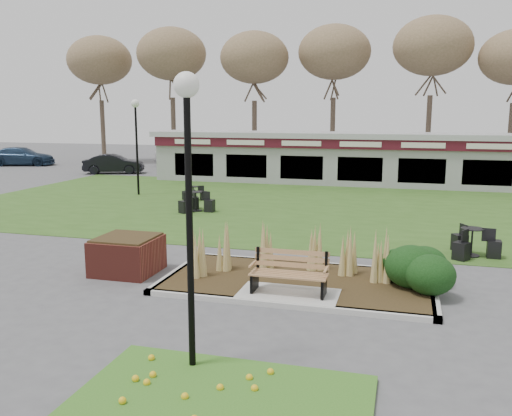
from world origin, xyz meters
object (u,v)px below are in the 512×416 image
(park_bench, at_px, (290,272))
(bistro_set_a, at_px, (194,196))
(food_pavilion, at_px, (362,158))
(car_black, at_px, (114,164))
(lamp_post_near_right, at_px, (188,158))
(bistro_set_b, at_px, (196,205))
(car_silver, at_px, (187,155))
(lamp_post_far_left, at_px, (136,126))
(car_blue, at_px, (22,156))
(bistro_set_c, at_px, (471,247))
(brick_planter, at_px, (127,255))

(park_bench, height_order, bistro_set_a, park_bench)
(food_pavilion, bearing_deg, car_black, 176.37)
(lamp_post_near_right, xyz_separation_m, bistro_set_b, (-5.10, 12.99, -3.11))
(lamp_post_near_right, distance_m, car_silver, 33.18)
(lamp_post_far_left, bearing_deg, park_bench, -50.90)
(lamp_post_near_right, xyz_separation_m, lamp_post_far_left, (-9.53, 16.46, -0.01))
(lamp_post_near_right, bearing_deg, lamp_post_far_left, 120.08)
(lamp_post_far_left, relative_size, car_blue, 0.97)
(car_black, bearing_deg, lamp_post_near_right, -166.86)
(bistro_set_a, distance_m, bistro_set_c, 13.26)
(brick_planter, relative_size, lamp_post_far_left, 0.32)
(brick_planter, bearing_deg, car_blue, 133.03)
(brick_planter, xyz_separation_m, food_pavilion, (4.40, 18.96, 1.00))
(lamp_post_near_right, bearing_deg, car_black, 122.37)
(lamp_post_near_right, height_order, car_silver, lamp_post_near_right)
(car_blue, bearing_deg, food_pavilion, -115.31)
(lamp_post_near_right, distance_m, car_black, 29.14)
(bistro_set_a, xyz_separation_m, car_blue, (-18.87, 12.02, 0.46))
(bistro_set_a, bearing_deg, lamp_post_far_left, 163.50)
(lamp_post_far_left, bearing_deg, food_pavilion, 34.14)
(bistro_set_a, distance_m, car_blue, 22.37)
(lamp_post_near_right, xyz_separation_m, car_silver, (-12.79, 30.50, -2.60))
(bistro_set_b, xyz_separation_m, car_black, (-10.43, 11.51, 0.35))
(park_bench, bearing_deg, food_pavilion, 90.00)
(food_pavilion, relative_size, bistro_set_c, 16.14)
(bistro_set_b, bearing_deg, car_black, 132.17)
(food_pavilion, distance_m, bistro_set_c, 15.61)
(bistro_set_a, height_order, bistro_set_c, bistro_set_c)
(brick_planter, distance_m, car_silver, 27.58)
(food_pavilion, xyz_separation_m, bistro_set_b, (-5.90, -10.47, -1.18))
(bistro_set_b, distance_m, car_blue, 24.68)
(park_bench, bearing_deg, bistro_set_b, 122.54)
(park_bench, height_order, brick_planter, park_bench)
(food_pavilion, xyz_separation_m, lamp_post_near_right, (-0.79, -23.46, 1.92))
(brick_planter, relative_size, bistro_set_c, 0.98)
(park_bench, height_order, lamp_post_far_left, lamp_post_far_left)
(park_bench, distance_m, food_pavilion, 19.73)
(bistro_set_b, xyz_separation_m, car_blue, (-19.97, 14.50, 0.40))
(food_pavilion, bearing_deg, lamp_post_far_left, -145.86)
(park_bench, bearing_deg, lamp_post_near_right, -101.96)
(food_pavilion, height_order, bistro_set_c, food_pavilion)
(food_pavilion, bearing_deg, car_blue, 171.15)
(food_pavilion, bearing_deg, bistro_set_c, -74.03)
(bistro_set_b, bearing_deg, park_bench, -57.46)
(lamp_post_near_right, xyz_separation_m, car_blue, (-25.07, 27.49, -2.71))
(bistro_set_a, height_order, bistro_set_b, bistro_set_b)
(bistro_set_a, xyz_separation_m, car_silver, (-6.59, 15.03, 0.56))
(bistro_set_c, bearing_deg, lamp_post_near_right, -120.84)
(lamp_post_far_left, xyz_separation_m, bistro_set_c, (14.61, -7.96, -3.10))
(park_bench, bearing_deg, car_silver, 116.92)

